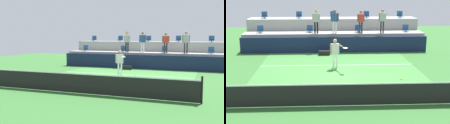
# 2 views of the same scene
# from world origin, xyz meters

# --- Properties ---
(ground_plane) EXTENTS (40.00, 40.00, 0.00)m
(ground_plane) POSITION_xyz_m (0.00, 0.00, 0.00)
(ground_plane) COLOR #336B2D
(court_inner_paint) EXTENTS (9.00, 10.00, 0.01)m
(court_inner_paint) POSITION_xyz_m (0.00, 1.00, 0.00)
(court_inner_paint) COLOR #3D7F38
(court_inner_paint) RESTS_ON ground_plane
(court_service_line) EXTENTS (9.00, 0.06, 0.00)m
(court_service_line) POSITION_xyz_m (0.00, 2.40, 0.01)
(court_service_line) COLOR white
(court_service_line) RESTS_ON ground_plane
(tennis_net) EXTENTS (10.48, 0.08, 1.07)m
(tennis_net) POSITION_xyz_m (0.00, -4.00, 0.50)
(tennis_net) COLOR black
(tennis_net) RESTS_ON ground_plane
(sponsor_backboard) EXTENTS (13.00, 0.16, 1.10)m
(sponsor_backboard) POSITION_xyz_m (0.00, 6.00, 0.55)
(sponsor_backboard) COLOR #141E42
(sponsor_backboard) RESTS_ON ground_plane
(seating_tier_lower) EXTENTS (13.00, 1.80, 1.25)m
(seating_tier_lower) POSITION_xyz_m (0.00, 7.30, 0.62)
(seating_tier_lower) COLOR #9E9E99
(seating_tier_lower) RESTS_ON ground_plane
(seating_tier_upper) EXTENTS (13.00, 1.80, 2.10)m
(seating_tier_upper) POSITION_xyz_m (0.00, 9.10, 1.05)
(seating_tier_upper) COLOR #9E9E99
(seating_tier_upper) RESTS_ON ground_plane
(stadium_chair_lower_far_left) EXTENTS (0.44, 0.40, 0.52)m
(stadium_chair_lower_far_left) POSITION_xyz_m (-5.32, 7.23, 1.46)
(stadium_chair_lower_far_left) COLOR #2D2D33
(stadium_chair_lower_far_left) RESTS_ON seating_tier_lower
(stadium_chair_lower_left) EXTENTS (0.44, 0.40, 0.52)m
(stadium_chair_lower_left) POSITION_xyz_m (-1.74, 7.23, 1.46)
(stadium_chair_lower_left) COLOR #2D2D33
(stadium_chair_lower_left) RESTS_ON seating_tier_lower
(stadium_chair_lower_right) EXTENTS (0.44, 0.40, 0.52)m
(stadium_chair_lower_right) POSITION_xyz_m (1.78, 7.23, 1.46)
(stadium_chair_lower_right) COLOR #2D2D33
(stadium_chair_lower_right) RESTS_ON seating_tier_lower
(stadium_chair_lower_far_right) EXTENTS (0.44, 0.40, 0.52)m
(stadium_chair_lower_far_right) POSITION_xyz_m (5.33, 7.23, 1.46)
(stadium_chair_lower_far_right) COLOR #2D2D33
(stadium_chair_lower_far_right) RESTS_ON seating_tier_lower
(stadium_chair_upper_far_left) EXTENTS (0.44, 0.40, 0.52)m
(stadium_chair_upper_far_left) POSITION_xyz_m (-5.29, 9.03, 2.31)
(stadium_chair_upper_far_left) COLOR #2D2D33
(stadium_chair_upper_far_left) RESTS_ON seating_tier_upper
(stadium_chair_upper_left) EXTENTS (0.44, 0.40, 0.52)m
(stadium_chair_upper_left) POSITION_xyz_m (-2.63, 9.03, 2.31)
(stadium_chair_upper_left) COLOR #2D2D33
(stadium_chair_upper_left) RESTS_ON seating_tier_upper
(stadium_chair_upper_center) EXTENTS (0.44, 0.40, 0.52)m
(stadium_chair_upper_center) POSITION_xyz_m (0.03, 9.03, 2.31)
(stadium_chair_upper_center) COLOR #2D2D33
(stadium_chair_upper_center) RESTS_ON seating_tier_upper
(stadium_chair_upper_right) EXTENTS (0.44, 0.40, 0.52)m
(stadium_chair_upper_right) POSITION_xyz_m (2.64, 9.03, 2.31)
(stadium_chair_upper_right) COLOR #2D2D33
(stadium_chair_upper_right) RESTS_ON seating_tier_upper
(stadium_chair_upper_far_right) EXTENTS (0.44, 0.40, 0.52)m
(stadium_chair_upper_far_right) POSITION_xyz_m (5.29, 9.03, 2.31)
(stadium_chair_upper_far_right) COLOR #2D2D33
(stadium_chair_upper_far_right) RESTS_ON seating_tier_upper
(tennis_player) EXTENTS (0.98, 1.13, 1.68)m
(tennis_player) POSITION_xyz_m (-0.12, 1.78, 1.03)
(tennis_player) COLOR white
(tennis_player) RESTS_ON ground_plane
(spectator_with_hat) EXTENTS (0.58, 0.46, 1.70)m
(spectator_with_hat) POSITION_xyz_m (-1.27, 6.85, 2.29)
(spectator_with_hat) COLOR black
(spectator_with_hat) RESTS_ON seating_tier_lower
(spectator_in_white) EXTENTS (0.59, 0.24, 1.68)m
(spectator_in_white) POSITION_xyz_m (0.06, 6.85, 2.26)
(spectator_in_white) COLOR white
(spectator_in_white) RESTS_ON seating_tier_lower
(spectator_leaning_on_rail) EXTENTS (0.57, 0.28, 1.59)m
(spectator_leaning_on_rail) POSITION_xyz_m (1.93, 6.85, 2.20)
(spectator_leaning_on_rail) COLOR #2D2D33
(spectator_leaning_on_rail) RESTS_ON seating_tier_lower
(spectator_in_grey) EXTENTS (0.59, 0.28, 1.69)m
(spectator_in_grey) POSITION_xyz_m (3.48, 6.85, 2.27)
(spectator_in_grey) COLOR #2D2D33
(spectator_in_grey) RESTS_ON seating_tier_lower
(tennis_ball) EXTENTS (0.07, 0.07, 0.07)m
(tennis_ball) POSITION_xyz_m (2.37, -3.31, 0.84)
(tennis_ball) COLOR #CCE033
(equipment_bag) EXTENTS (0.76, 0.28, 0.30)m
(equipment_bag) POSITION_xyz_m (-0.73, 5.17, 0.15)
(equipment_bag) COLOR black
(equipment_bag) RESTS_ON ground_plane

